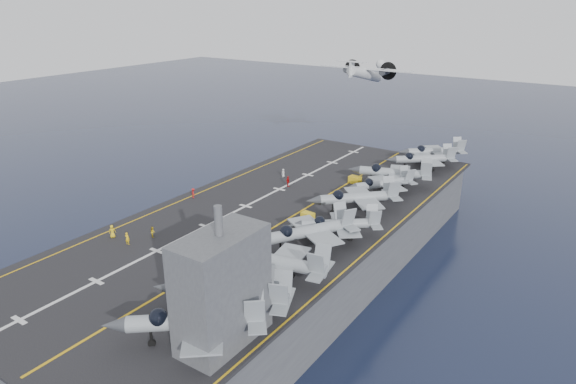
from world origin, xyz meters
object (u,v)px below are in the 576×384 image
Objects in this scene: island_superstructure at (221,276)px; transport_plane at (365,74)px; fighter_jet_0 at (196,319)px; tow_cart_a at (225,265)px.

transport_plane is at bearing 107.54° from island_superstructure.
fighter_jet_0 is at bearing -135.57° from island_superstructure.
tow_cart_a is at bearing 120.07° from fighter_jet_0.
island_superstructure is 6.44× the size of tow_cart_a.
fighter_jet_0 is 8.43× the size of tow_cart_a.
fighter_jet_0 is 0.78× the size of transport_plane.
transport_plane is at bearing 106.02° from fighter_jet_0.
island_superstructure is at bearing 44.43° from fighter_jet_0.
fighter_jet_0 is 94.90m from transport_plane.
island_superstructure is at bearing -72.46° from transport_plane.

